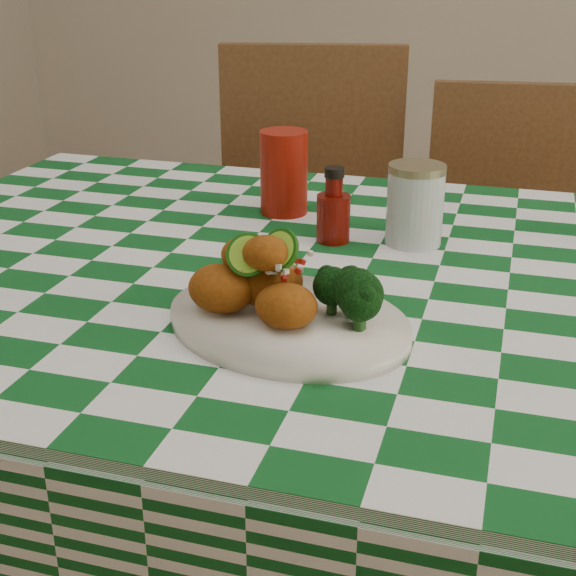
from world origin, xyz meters
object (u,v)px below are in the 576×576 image
(wooden_chair_right, at_px, (513,297))
(plate, at_px, (288,322))
(fried_chicken_pile, at_px, (269,275))
(red_tumbler, at_px, (284,173))
(wooden_chair_left, at_px, (307,269))
(dining_table, at_px, (355,493))
(mason_jar, at_px, (415,205))
(ketchup_bottle, at_px, (334,205))

(wooden_chair_right, bearing_deg, plate, -113.92)
(fried_chicken_pile, xyz_separation_m, red_tumbler, (-0.12, 0.45, 0.00))
(plate, bearing_deg, red_tumbler, 107.37)
(fried_chicken_pile, height_order, wooden_chair_left, wooden_chair_left)
(dining_table, relative_size, mason_jar, 12.83)
(plate, height_order, wooden_chair_right, wooden_chair_right)
(mason_jar, relative_size, wooden_chair_left, 0.13)
(plate, bearing_deg, ketchup_bottle, 93.69)
(dining_table, height_order, wooden_chair_left, wooden_chair_left)
(fried_chicken_pile, xyz_separation_m, wooden_chair_right, (0.30, 0.93, -0.39))
(mason_jar, bearing_deg, wooden_chair_right, 73.51)
(dining_table, relative_size, wooden_chair_left, 1.65)
(mason_jar, bearing_deg, fried_chicken_pile, -110.08)
(dining_table, distance_m, red_tumbler, 0.56)
(dining_table, distance_m, plate, 0.45)
(dining_table, distance_m, mason_jar, 0.48)
(fried_chicken_pile, height_order, wooden_chair_right, wooden_chair_right)
(red_tumbler, distance_m, ketchup_bottle, 0.17)
(plate, height_order, ketchup_bottle, ketchup_bottle)
(fried_chicken_pile, height_order, red_tumbler, red_tumbler)
(red_tumbler, relative_size, wooden_chair_right, 0.16)
(mason_jar, bearing_deg, wooden_chair_left, 121.24)
(dining_table, distance_m, wooden_chair_left, 0.73)
(wooden_chair_right, bearing_deg, dining_table, -114.25)
(plate, distance_m, wooden_chair_left, 0.95)
(wooden_chair_left, bearing_deg, wooden_chair_right, -5.89)
(plate, height_order, red_tumbler, red_tumbler)
(fried_chicken_pile, distance_m, wooden_chair_right, 1.05)
(red_tumbler, height_order, wooden_chair_left, wooden_chair_left)
(plate, bearing_deg, fried_chicken_pile, 180.00)
(ketchup_bottle, bearing_deg, dining_table, -58.18)
(plate, xyz_separation_m, ketchup_bottle, (-0.02, 0.33, 0.05))
(dining_table, xyz_separation_m, fried_chicken_pile, (-0.08, -0.20, 0.46))
(ketchup_bottle, xyz_separation_m, mason_jar, (0.13, 0.03, 0.00))
(red_tumbler, height_order, mason_jar, red_tumbler)
(red_tumbler, relative_size, wooden_chair_left, 0.15)
(fried_chicken_pile, xyz_separation_m, ketchup_bottle, (0.00, 0.33, -0.01))
(fried_chicken_pile, bearing_deg, wooden_chair_right, 72.12)
(red_tumbler, xyz_separation_m, wooden_chair_left, (-0.07, 0.43, -0.36))
(dining_table, bearing_deg, mason_jar, 71.91)
(dining_table, relative_size, red_tumbler, 11.29)
(plate, xyz_separation_m, red_tumbler, (-0.14, 0.45, 0.06))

